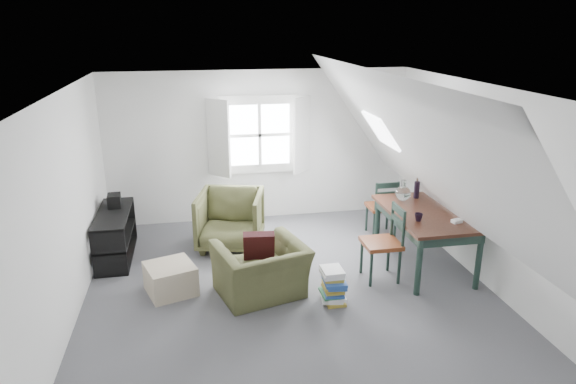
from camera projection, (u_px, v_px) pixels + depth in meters
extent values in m
plane|color=#505155|center=(291.00, 295.00, 6.35)|extent=(5.50, 5.50, 0.00)
plane|color=white|center=(292.00, 91.00, 5.56)|extent=(5.50, 5.50, 0.00)
plane|color=white|center=(259.00, 146.00, 8.52)|extent=(5.00, 0.00, 5.00)
plane|color=white|center=(371.00, 333.00, 3.39)|extent=(5.00, 0.00, 5.00)
plane|color=white|center=(64.00, 214.00, 5.51)|extent=(0.00, 5.50, 5.50)
plane|color=white|center=(488.00, 187.00, 6.40)|extent=(0.00, 5.50, 5.50)
plane|color=white|center=(150.00, 162.00, 5.52)|extent=(3.19, 5.50, 4.48)
plane|color=white|center=(420.00, 150.00, 6.07)|extent=(3.19, 5.50, 4.48)
cube|color=white|center=(259.00, 135.00, 8.44)|extent=(1.30, 0.04, 1.30)
cube|color=white|center=(218.00, 138.00, 8.17)|extent=(0.35, 0.35, 1.25)
cube|color=white|center=(302.00, 135.00, 8.41)|extent=(0.35, 0.35, 1.25)
cube|color=white|center=(260.00, 135.00, 8.43)|extent=(1.00, 0.02, 1.00)
cube|color=white|center=(260.00, 135.00, 8.41)|extent=(1.08, 0.04, 0.05)
cube|color=white|center=(260.00, 135.00, 8.41)|extent=(0.05, 0.04, 1.08)
cube|color=white|center=(381.00, 131.00, 7.29)|extent=(0.35, 0.75, 0.47)
imported|color=#464929|center=(261.00, 295.00, 6.36)|extent=(1.23, 1.14, 0.67)
imported|color=#464929|center=(231.00, 246.00, 7.73)|extent=(1.12, 1.14, 0.86)
cube|color=#340E11|center=(259.00, 246.00, 6.31)|extent=(0.40, 0.26, 0.40)
cube|color=#B2A48B|center=(171.00, 279.00, 6.36)|extent=(0.70, 0.70, 0.37)
cube|color=#331810|center=(426.00, 213.00, 6.86)|extent=(0.97, 1.61, 0.04)
cube|color=#1D3029|center=(426.00, 219.00, 6.89)|extent=(0.86, 1.51, 0.13)
cylinder|color=#1D3029|center=(419.00, 267.00, 6.24)|extent=(0.08, 0.08, 0.76)
cylinder|color=#1D3029|center=(479.00, 261.00, 6.38)|extent=(0.08, 0.08, 0.76)
cylinder|color=#1D3029|center=(377.00, 223.00, 7.59)|extent=(0.08, 0.08, 0.76)
cylinder|color=#1D3029|center=(428.00, 220.00, 7.73)|extent=(0.08, 0.08, 0.76)
sphere|color=silver|center=(403.00, 193.00, 7.21)|extent=(0.21, 0.21, 0.21)
cylinder|color=silver|center=(404.00, 184.00, 7.17)|extent=(0.07, 0.07, 0.12)
cylinder|color=black|center=(417.00, 190.00, 7.34)|extent=(0.08, 0.08, 0.24)
cylinder|color=#3F2D1E|center=(418.00, 172.00, 7.26)|extent=(0.03, 0.05, 0.44)
cylinder|color=#3F2D1E|center=(419.00, 172.00, 7.27)|extent=(0.04, 0.06, 0.44)
cylinder|color=#3F2D1E|center=(418.00, 172.00, 7.25)|extent=(0.05, 0.07, 0.43)
imported|color=black|center=(418.00, 221.00, 6.53)|extent=(0.12, 0.12, 0.10)
cube|color=white|center=(457.00, 221.00, 6.46)|extent=(0.14, 0.11, 0.04)
cube|color=maroon|center=(382.00, 207.00, 8.04)|extent=(0.43, 0.43, 0.05)
cylinder|color=#1D3029|center=(387.00, 216.00, 8.31)|extent=(0.04, 0.04, 0.44)
cylinder|color=#1D3029|center=(395.00, 224.00, 7.99)|extent=(0.04, 0.04, 0.44)
cylinder|color=#1D3029|center=(367.00, 218.00, 8.25)|extent=(0.04, 0.04, 0.44)
cylinder|color=#1D3029|center=(374.00, 226.00, 7.93)|extent=(0.04, 0.04, 0.44)
cylinder|color=#1D3029|center=(398.00, 196.00, 7.82)|extent=(0.04, 0.04, 0.46)
cylinder|color=#1D3029|center=(376.00, 198.00, 7.76)|extent=(0.04, 0.04, 0.46)
cube|color=#1D3029|center=(388.00, 185.00, 7.73)|extent=(0.35, 0.03, 0.08)
cube|color=#1D3029|center=(387.00, 194.00, 7.77)|extent=(0.35, 0.03, 0.06)
cube|color=maroon|center=(381.00, 243.00, 6.61)|extent=(0.47, 0.47, 0.06)
cylinder|color=#1D3029|center=(362.00, 257.00, 6.84)|extent=(0.04, 0.04, 0.48)
cylinder|color=#1D3029|center=(388.00, 254.00, 6.90)|extent=(0.04, 0.04, 0.48)
cylinder|color=#1D3029|center=(371.00, 269.00, 6.49)|extent=(0.04, 0.04, 0.48)
cylinder|color=#1D3029|center=(399.00, 267.00, 6.55)|extent=(0.04, 0.04, 0.48)
cylinder|color=#1D3029|center=(392.00, 219.00, 6.75)|extent=(0.04, 0.04, 0.50)
cylinder|color=#1D3029|center=(404.00, 230.00, 6.40)|extent=(0.04, 0.04, 0.50)
cube|color=#1D3029|center=(399.00, 210.00, 6.51)|extent=(0.03, 0.38, 0.09)
cube|color=#1D3029|center=(398.00, 221.00, 6.56)|extent=(0.03, 0.38, 0.07)
cube|color=black|center=(118.00, 255.00, 7.39)|extent=(0.44, 1.32, 0.03)
cube|color=black|center=(115.00, 235.00, 7.29)|extent=(0.44, 1.32, 0.03)
cube|color=black|center=(113.00, 214.00, 7.19)|extent=(0.44, 1.32, 0.03)
cube|color=black|center=(109.00, 254.00, 6.70)|extent=(0.44, 0.03, 0.66)
cube|color=black|center=(121.00, 219.00, 7.89)|extent=(0.44, 0.03, 0.66)
cube|color=#264C99|center=(113.00, 259.00, 7.00)|extent=(0.20, 0.22, 0.24)
cube|color=red|center=(118.00, 245.00, 7.46)|extent=(0.20, 0.26, 0.24)
cube|color=white|center=(112.00, 233.00, 7.05)|extent=(0.20, 0.24, 0.22)
cube|color=black|center=(114.00, 201.00, 7.39)|extent=(0.20, 0.26, 0.20)
cube|color=#B29933|center=(334.00, 300.00, 6.18)|extent=(0.23, 0.30, 0.04)
cube|color=white|center=(331.00, 297.00, 6.18)|extent=(0.29, 0.33, 0.04)
cube|color=white|center=(335.00, 295.00, 6.16)|extent=(0.24, 0.32, 0.04)
cube|color=#337F4C|center=(331.00, 293.00, 6.14)|extent=(0.24, 0.30, 0.03)
cube|color=#264C99|center=(333.00, 292.00, 6.12)|extent=(0.26, 0.34, 0.03)
cube|color=#B29933|center=(333.00, 288.00, 6.13)|extent=(0.23, 0.30, 0.03)
cube|color=#B29933|center=(333.00, 285.00, 6.14)|extent=(0.26, 0.33, 0.04)
cube|color=#264C99|center=(336.00, 284.00, 6.09)|extent=(0.27, 0.34, 0.04)
cube|color=#264C99|center=(334.00, 281.00, 6.08)|extent=(0.27, 0.33, 0.04)
cube|color=#B29933|center=(333.00, 276.00, 6.12)|extent=(0.24, 0.31, 0.04)
cube|color=white|center=(332.00, 274.00, 6.09)|extent=(0.25, 0.28, 0.05)
cube|color=white|center=(332.00, 270.00, 6.09)|extent=(0.25, 0.30, 0.04)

